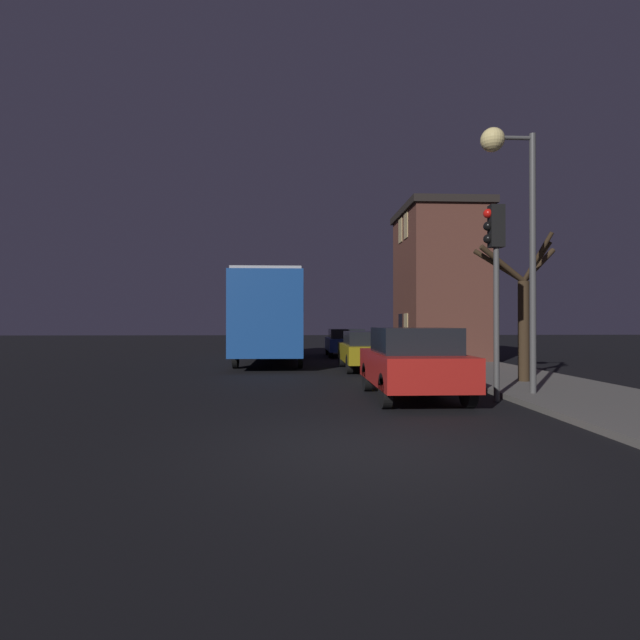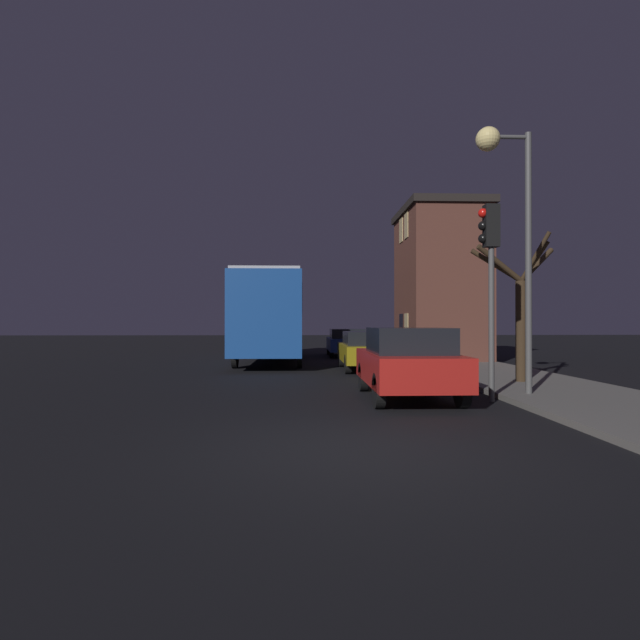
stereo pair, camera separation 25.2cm
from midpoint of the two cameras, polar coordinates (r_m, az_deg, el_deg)
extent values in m
plane|color=black|center=(6.90, 4.86, -14.35)|extent=(120.00, 120.00, 0.00)
cube|color=brown|center=(22.65, 13.16, 3.77)|extent=(3.19, 4.65, 6.32)
cube|color=black|center=(23.12, 13.15, 11.98)|extent=(3.43, 4.89, 0.30)
cube|color=#E5C67F|center=(21.65, 9.46, -0.70)|extent=(0.03, 0.70, 1.10)
cube|color=black|center=(22.75, 8.86, -0.68)|extent=(0.03, 0.70, 1.10)
cube|color=#E5C67F|center=(22.05, 9.45, 10.59)|extent=(0.03, 0.70, 1.10)
cube|color=#E5C67F|center=(23.13, 8.85, 10.08)|extent=(0.03, 0.70, 1.10)
cylinder|color=#4C4C4C|center=(11.98, 22.59, 6.01)|extent=(0.14, 0.14, 5.73)
cylinder|color=#4C4C4C|center=(12.41, 20.57, 18.91)|extent=(0.90, 0.09, 0.09)
sphere|color=#F9E08C|center=(12.23, 18.53, 18.95)|extent=(0.53, 0.53, 0.53)
cylinder|color=#4C4C4C|center=(11.20, 18.91, -0.47)|extent=(0.12, 0.12, 3.28)
cube|color=black|center=(11.38, 18.90, 10.10)|extent=(0.30, 0.24, 0.90)
sphere|color=red|center=(11.37, 18.03, 11.49)|extent=(0.20, 0.20, 0.20)
sphere|color=black|center=(11.32, 18.04, 10.16)|extent=(0.20, 0.20, 0.20)
sphere|color=black|center=(11.27, 18.04, 8.81)|extent=(0.20, 0.20, 0.20)
cylinder|color=#382819|center=(14.28, 21.78, -1.18)|extent=(0.29, 0.29, 2.66)
cylinder|color=#382819|center=(14.13, 19.30, 5.84)|extent=(1.38, 0.20, 0.92)
cylinder|color=#382819|center=(14.82, 23.25, 5.75)|extent=(1.22, 0.69, 1.02)
cylinder|color=#382819|center=(14.30, 23.06, 6.16)|extent=(0.68, 0.56, 1.06)
cylinder|color=#382819|center=(13.97, 19.66, 6.04)|extent=(1.37, 0.45, 0.99)
cylinder|color=#382819|center=(14.19, 23.13, 6.60)|extent=(0.59, 0.77, 1.25)
cube|color=#194793|center=(21.85, -5.78, 0.49)|extent=(2.54, 10.68, 2.99)
cube|color=black|center=(21.87, -5.78, 1.90)|extent=(2.56, 9.83, 1.08)
cube|color=#B2B2B2|center=(21.93, -5.78, 4.56)|extent=(2.41, 10.15, 0.12)
cylinder|color=black|center=(25.32, -2.70, -3.00)|extent=(0.18, 0.96, 0.96)
cylinder|color=black|center=(25.43, -8.04, -2.99)|extent=(0.18, 0.96, 0.96)
cylinder|color=black|center=(18.39, -2.67, -4.03)|extent=(0.18, 0.96, 0.96)
cylinder|color=black|center=(18.54, -10.00, -3.99)|extent=(0.18, 0.96, 0.96)
cube|color=#B21E19|center=(11.20, 9.86, -5.38)|extent=(1.82, 3.82, 0.67)
cube|color=black|center=(10.98, 10.08, -2.30)|extent=(1.60, 1.99, 0.55)
cylinder|color=black|center=(12.63, 12.28, -6.33)|extent=(0.18, 0.69, 0.69)
cylinder|color=black|center=(12.31, 4.83, -6.49)|extent=(0.18, 0.69, 0.69)
cylinder|color=black|center=(10.27, 15.92, -7.72)|extent=(0.18, 0.69, 0.69)
cylinder|color=black|center=(9.87, 6.76, -8.03)|extent=(0.18, 0.69, 0.69)
cube|color=olive|center=(17.70, 5.05, -3.74)|extent=(1.77, 4.06, 0.58)
cube|color=black|center=(17.47, 5.14, -2.07)|extent=(1.56, 2.11, 0.46)
cylinder|color=black|center=(19.14, 6.87, -4.35)|extent=(0.18, 0.64, 0.64)
cylinder|color=black|center=(18.94, 2.12, -4.40)|extent=(0.18, 0.64, 0.64)
cylinder|color=black|center=(16.55, 8.41, -4.99)|extent=(0.18, 0.64, 0.64)
cylinder|color=black|center=(16.32, 2.92, -5.06)|extent=(0.18, 0.64, 0.64)
cube|color=navy|center=(24.96, 2.65, -2.77)|extent=(1.84, 3.80, 0.61)
cube|color=black|center=(24.76, 2.69, -1.56)|extent=(1.62, 1.98, 0.46)
cylinder|color=black|center=(26.30, 4.20, -3.31)|extent=(0.18, 0.58, 0.58)
cylinder|color=black|center=(26.15, 0.58, -3.33)|extent=(0.18, 0.58, 0.58)
cylinder|color=black|center=(23.85, 4.92, -3.62)|extent=(0.18, 0.58, 0.58)
cylinder|color=black|center=(23.68, 0.93, -3.65)|extent=(0.18, 0.58, 0.58)
camera|label=1|loc=(0.13, -90.35, 0.00)|focal=28.00mm
camera|label=2|loc=(0.13, 89.65, 0.00)|focal=28.00mm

